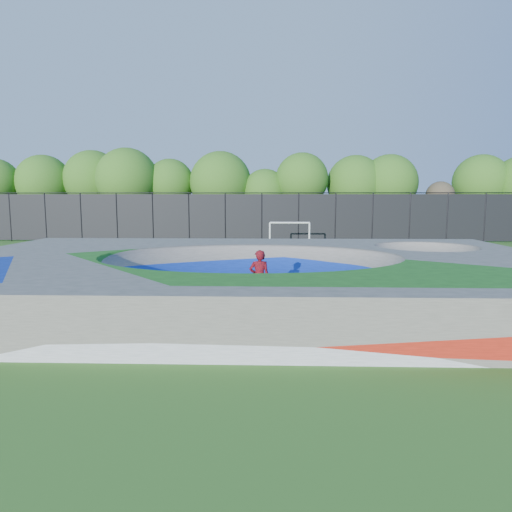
% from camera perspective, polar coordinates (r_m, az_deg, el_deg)
% --- Properties ---
extents(ground, '(120.00, 120.00, 0.00)m').
position_cam_1_polar(ground, '(16.81, -0.72, -5.01)').
color(ground, '#32661C').
rests_on(ground, ground).
extents(skate_deck, '(22.00, 14.00, 1.50)m').
position_cam_1_polar(skate_deck, '(16.67, -0.72, -2.49)').
color(skate_deck, gray).
rests_on(skate_deck, ground).
extents(skater, '(0.73, 0.52, 1.87)m').
position_cam_1_polar(skater, '(15.16, 0.43, -2.75)').
color(skater, '#AD0D17').
rests_on(skater, ground).
extents(skateboard, '(0.81, 0.35, 0.05)m').
position_cam_1_polar(skateboard, '(15.34, 0.43, -6.10)').
color(skateboard, black).
rests_on(skateboard, ground).
extents(soccer_goal, '(2.91, 0.12, 1.92)m').
position_cam_1_polar(soccer_goal, '(32.26, 4.22, 3.23)').
color(soccer_goal, white).
rests_on(soccer_goal, ground).
extents(fence, '(48.09, 0.09, 4.04)m').
position_cam_1_polar(fence, '(37.45, 0.73, 4.98)').
color(fence, black).
rests_on(fence, ground).
extents(treeline, '(53.03, 7.27, 8.13)m').
position_cam_1_polar(treeline, '(42.66, 0.40, 9.17)').
color(treeline, '#4A3525').
rests_on(treeline, ground).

